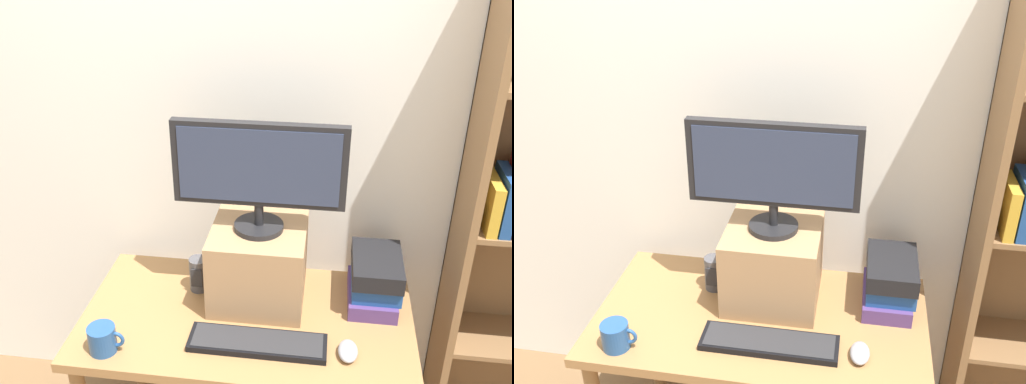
% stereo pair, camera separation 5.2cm
% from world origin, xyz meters
% --- Properties ---
extents(back_wall, '(7.00, 0.08, 2.60)m').
position_xyz_m(back_wall, '(0.00, 0.43, 1.30)').
color(back_wall, silver).
rests_on(back_wall, ground_plane).
extents(desk, '(1.17, 0.64, 0.71)m').
position_xyz_m(desk, '(0.00, 0.00, 0.62)').
color(desk, '#9E7042').
rests_on(desk, ground_plane).
extents(riser_box, '(0.33, 0.33, 0.29)m').
position_xyz_m(riser_box, '(0.03, 0.12, 0.85)').
color(riser_box, '#A87F56').
rests_on(riser_box, desk).
extents(computer_monitor, '(0.58, 0.17, 0.39)m').
position_xyz_m(computer_monitor, '(0.03, 0.12, 1.22)').
color(computer_monitor, black).
rests_on(computer_monitor, riser_box).
extents(keyboard, '(0.46, 0.13, 0.02)m').
position_xyz_m(keyboard, '(0.06, -0.14, 0.72)').
color(keyboard, black).
rests_on(keyboard, desk).
extents(computer_mouse, '(0.06, 0.10, 0.04)m').
position_xyz_m(computer_mouse, '(0.35, -0.15, 0.73)').
color(computer_mouse, '#99999E').
rests_on(computer_mouse, desk).
extents(book_stack, '(0.18, 0.27, 0.19)m').
position_xyz_m(book_stack, '(0.45, 0.15, 0.80)').
color(book_stack, '#4C336B').
rests_on(book_stack, desk).
extents(coffee_mug, '(0.12, 0.09, 0.09)m').
position_xyz_m(coffee_mug, '(-0.44, -0.23, 0.76)').
color(coffee_mug, '#234C84').
rests_on(coffee_mug, desk).
extents(desk_speaker, '(0.07, 0.07, 0.13)m').
position_xyz_m(desk_speaker, '(-0.20, 0.13, 0.78)').
color(desk_speaker, '#4C4C51').
rests_on(desk_speaker, desk).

